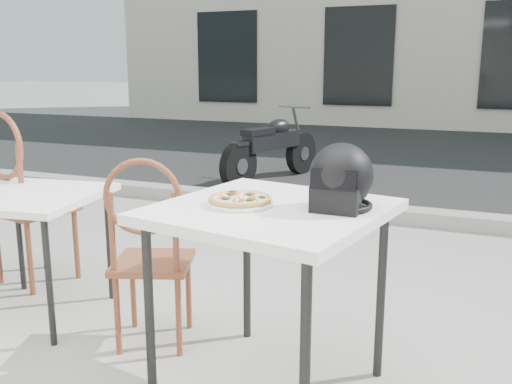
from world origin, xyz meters
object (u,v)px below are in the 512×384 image
at_px(pizza, 240,199).
at_px(cafe_table_main, 271,224).
at_px(cafe_table_side, 28,204).
at_px(cafe_chair_side, 21,190).
at_px(helmet, 341,180).
at_px(cafe_chair_main, 149,243).
at_px(motorcycle, 272,149).
at_px(plate, 240,203).

bearing_deg(pizza, cafe_table_main, 15.58).
relative_size(cafe_table_side, cafe_chair_side, 0.76).
bearing_deg(helmet, cafe_chair_main, 176.83).
bearing_deg(cafe_table_side, motorcycle, 92.17).
bearing_deg(cafe_chair_main, cafe_chair_side, -39.01).
distance_m(cafe_table_side, motorcycle, 4.15).
distance_m(cafe_table_main, cafe_chair_main, 0.72).
bearing_deg(cafe_chair_main, helmet, 156.64).
bearing_deg(plate, cafe_table_side, 170.26).
xyz_separation_m(plate, helmet, (0.39, 0.11, 0.11)).
bearing_deg(cafe_table_side, cafe_chair_side, 138.87).
bearing_deg(plate, cafe_table_main, 15.65).
height_order(helmet, cafe_chair_main, helmet).
bearing_deg(pizza, cafe_chair_side, 162.12).
height_order(cafe_chair_main, motorcycle, cafe_chair_main).
bearing_deg(cafe_chair_main, plate, 144.02).
xyz_separation_m(cafe_chair_main, cafe_table_side, (-0.83, 0.08, 0.10)).
xyz_separation_m(cafe_table_main, plate, (-0.12, -0.03, 0.08)).
height_order(cafe_table_side, motorcycle, motorcycle).
bearing_deg(cafe_table_main, cafe_chair_side, 164.15).
bearing_deg(cafe_table_main, cafe_chair_main, 169.67).
xyz_separation_m(plate, pizza, (0.00, 0.00, 0.02)).
bearing_deg(cafe_table_main, plate, -164.35).
height_order(cafe_table_main, cafe_chair_main, cafe_chair_main).
bearing_deg(plate, helmet, 15.04).
xyz_separation_m(cafe_table_main, cafe_table_side, (-1.51, 0.20, -0.11)).
bearing_deg(motorcycle, helmet, -49.46).
height_order(cafe_chair_side, motorcycle, cafe_chair_side).
bearing_deg(cafe_chair_main, pizza, 144.04).
bearing_deg(helmet, motorcycle, 114.42).
distance_m(cafe_table_main, helmet, 0.34).
relative_size(pizza, motorcycle, 0.17).
height_order(helmet, motorcycle, helmet).
bearing_deg(pizza, cafe_table_side, 170.27).
distance_m(pizza, motorcycle, 4.67).
distance_m(pizza, cafe_chair_main, 0.66).
distance_m(cafe_chair_main, motorcycle, 4.34).
relative_size(cafe_table_side, motorcycle, 0.48).
bearing_deg(motorcycle, cafe_chair_main, -60.72).
height_order(pizza, cafe_chair_side, cafe_chair_side).
distance_m(pizza, helmet, 0.42).
distance_m(helmet, cafe_chair_side, 2.24).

